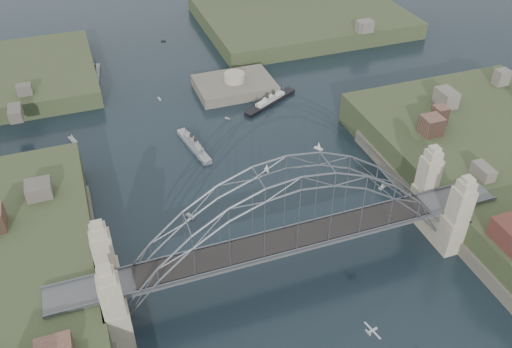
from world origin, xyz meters
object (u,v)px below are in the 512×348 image
object	(u,v)px
bridge	(291,223)
fort_island	(235,91)
naval_cruiser_near	(194,145)
naval_cruiser_far	(96,74)
ocean_liner	(270,101)

from	to	relation	value
bridge	fort_island	world-z (taller)	bridge
naval_cruiser_near	bridge	bearing A→B (deg)	-81.88
naval_cruiser_far	bridge	bearing A→B (deg)	-74.88
naval_cruiser_near	ocean_liner	distance (m)	28.94
ocean_liner	bridge	bearing A→B (deg)	-107.73
bridge	naval_cruiser_near	world-z (taller)	bridge
naval_cruiser_near	ocean_liner	xyz separation A→B (m)	(25.42, 13.83, -0.04)
bridge	ocean_liner	bearing A→B (deg)	72.27
bridge	naval_cruiser_near	size ratio (longest dim) A/B	5.15
bridge	naval_cruiser_far	xyz separation A→B (m)	(-24.90, 92.16, -11.59)
bridge	ocean_liner	xyz separation A→B (m)	(18.94, 59.26, -11.61)
fort_island	naval_cruiser_near	size ratio (longest dim) A/B	1.35
bridge	naval_cruiser_far	size ratio (longest dim) A/B	5.97
bridge	ocean_liner	world-z (taller)	bridge
fort_island	naval_cruiser_far	world-z (taller)	fort_island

